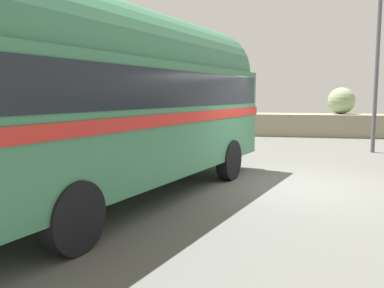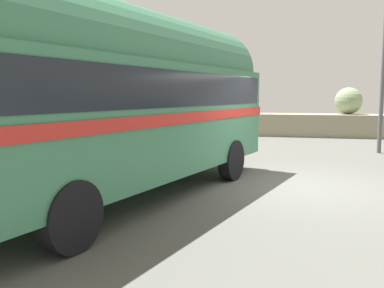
# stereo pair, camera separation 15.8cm
# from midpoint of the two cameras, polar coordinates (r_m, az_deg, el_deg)

# --- Properties ---
(ground) EXTENTS (32.00, 26.00, 0.02)m
(ground) POSITION_cam_midpoint_polar(r_m,az_deg,el_deg) (9.49, 13.20, -5.73)
(ground) COLOR #54554F
(breakwater) EXTENTS (31.36, 2.05, 2.45)m
(breakwater) POSITION_cam_midpoint_polar(r_m,az_deg,el_deg) (21.11, 12.45, 2.99)
(breakwater) COLOR gray
(breakwater) RESTS_ON ground
(vintage_coach) EXTENTS (4.65, 8.91, 3.70)m
(vintage_coach) POSITION_cam_midpoint_polar(r_m,az_deg,el_deg) (8.01, -9.92, 6.76)
(vintage_coach) COLOR black
(vintage_coach) RESTS_ON ground
(lamp_post) EXTENTS (0.85, 0.67, 5.88)m
(lamp_post) POSITION_cam_midpoint_polar(r_m,az_deg,el_deg) (15.82, 23.72, 10.99)
(lamp_post) COLOR #5B5B60
(lamp_post) RESTS_ON ground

